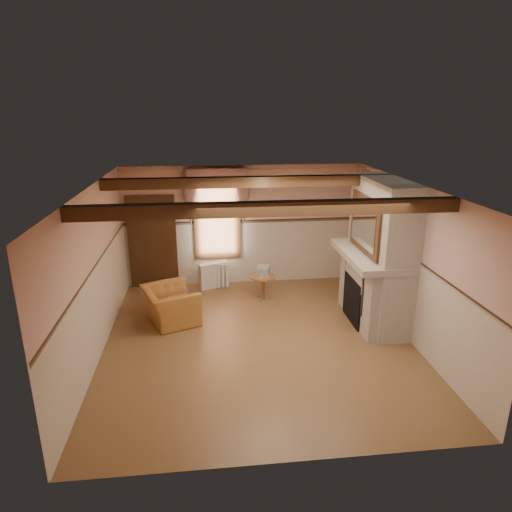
{
  "coord_description": "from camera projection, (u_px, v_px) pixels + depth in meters",
  "views": [
    {
      "loc": [
        -0.89,
        -7.33,
        4.04
      ],
      "look_at": [
        0.05,
        0.8,
        1.36
      ],
      "focal_mm": 32.0,
      "sensor_mm": 36.0,
      "label": 1
    }
  ],
  "objects": [
    {
      "name": "chair_rail",
      "position": [
        258.0,
        263.0,
        7.81
      ],
      "size": [
        5.5,
        6.0,
        0.08
      ],
      "primitive_type": null,
      "color": "black",
      "rests_on": "wainscot"
    },
    {
      "name": "fireplace",
      "position": [
        381.0,
        253.0,
        8.67
      ],
      "size": [
        0.85,
        2.0,
        2.8
      ],
      "primitive_type": "cube",
      "color": "gray",
      "rests_on": "floor"
    },
    {
      "name": "radiator",
      "position": [
        214.0,
        275.0,
        10.65
      ],
      "size": [
        0.72,
        0.42,
        0.6
      ],
      "primitive_type": "cube",
      "rotation": [
        0.0,
        0.0,
        0.38
      ],
      "color": "silver",
      "rests_on": "floor"
    },
    {
      "name": "wall_right",
      "position": [
        411.0,
        262.0,
        8.14
      ],
      "size": [
        0.02,
        6.0,
        2.8
      ],
      "primitive_type": "cube",
      "color": "tan",
      "rests_on": "floor"
    },
    {
      "name": "wall_left",
      "position": [
        93.0,
        275.0,
        7.54
      ],
      "size": [
        0.02,
        6.0,
        2.8
      ],
      "primitive_type": "cube",
      "color": "tan",
      "rests_on": "floor"
    },
    {
      "name": "overmantel_mirror",
      "position": [
        365.0,
        224.0,
        8.45
      ],
      "size": [
        0.06,
        1.44,
        1.04
      ],
      "primitive_type": "cube",
      "color": "silver",
      "rests_on": "fireplace"
    },
    {
      "name": "ceiling_beam_front",
      "position": [
        269.0,
        209.0,
        6.3
      ],
      "size": [
        5.5,
        0.18,
        0.2
      ],
      "primitive_type": "cube",
      "color": "black",
      "rests_on": "ceiling"
    },
    {
      "name": "door",
      "position": [
        153.0,
        243.0,
        10.49
      ],
      "size": [
        1.1,
        0.1,
        2.1
      ],
      "primitive_type": "cube",
      "color": "black",
      "rests_on": "floor"
    },
    {
      "name": "side_table",
      "position": [
        263.0,
        288.0,
        9.98
      ],
      "size": [
        0.67,
        0.67,
        0.55
      ],
      "primitive_type": "cylinder",
      "rotation": [
        0.0,
        0.0,
        0.25
      ],
      "color": "brown",
      "rests_on": "floor"
    },
    {
      "name": "wall_back",
      "position": [
        243.0,
        225.0,
        10.67
      ],
      "size": [
        5.5,
        0.02,
        2.8
      ],
      "primitive_type": "cube",
      "color": "tan",
      "rests_on": "floor"
    },
    {
      "name": "mantel_clock",
      "position": [
        358.0,
        236.0,
        9.37
      ],
      "size": [
        0.14,
        0.24,
        0.2
      ],
      "primitive_type": "cube",
      "color": "black",
      "rests_on": "mantel"
    },
    {
      "name": "candle_red",
      "position": [
        388.0,
        261.0,
        7.89
      ],
      "size": [
        0.06,
        0.06,
        0.16
      ],
      "primitive_type": "cylinder",
      "color": "#B53016",
      "rests_on": "mantel"
    },
    {
      "name": "jar_yellow",
      "position": [
        377.0,
        253.0,
        8.39
      ],
      "size": [
        0.06,
        0.06,
        0.12
      ],
      "primitive_type": "cylinder",
      "color": "gold",
      "rests_on": "mantel"
    },
    {
      "name": "ceiling",
      "position": [
        258.0,
        187.0,
        7.4
      ],
      "size": [
        5.5,
        6.0,
        0.01
      ],
      "primitive_type": "cube",
      "color": "silver",
      "rests_on": "wall_back"
    },
    {
      "name": "firebox",
      "position": [
        356.0,
        300.0,
        8.92
      ],
      "size": [
        0.2,
        0.95,
        0.9
      ],
      "primitive_type": "cube",
      "color": "black",
      "rests_on": "floor"
    },
    {
      "name": "bowl",
      "position": [
        372.0,
        250.0,
        8.61
      ],
      "size": [
        0.35,
        0.35,
        0.09
      ],
      "primitive_type": "imported",
      "color": "brown",
      "rests_on": "mantel"
    },
    {
      "name": "book_stack",
      "position": [
        263.0,
        271.0,
        9.89
      ],
      "size": [
        0.34,
        0.38,
        0.2
      ],
      "primitive_type": "cube",
      "rotation": [
        0.0,
        0.0,
        -0.29
      ],
      "color": "#B7AD8C",
      "rests_on": "side_table"
    },
    {
      "name": "armchair",
      "position": [
        171.0,
        305.0,
        8.92
      ],
      "size": [
        1.26,
        1.34,
        0.7
      ],
      "primitive_type": "imported",
      "rotation": [
        0.0,
        0.0,
        1.94
      ],
      "color": "#9E662D",
      "rests_on": "floor"
    },
    {
      "name": "floor",
      "position": [
        258.0,
        341.0,
        8.27
      ],
      "size": [
        5.5,
        6.0,
        0.01
      ],
      "primitive_type": "cube",
      "color": "brown",
      "rests_on": "ground"
    },
    {
      "name": "wainscot",
      "position": [
        258.0,
        303.0,
        8.04
      ],
      "size": [
        5.5,
        6.0,
        1.5
      ],
      "primitive_type": null,
      "color": "beige",
      "rests_on": "floor"
    },
    {
      "name": "mantel",
      "position": [
        372.0,
        255.0,
        8.66
      ],
      "size": [
        1.05,
        2.05,
        0.12
      ],
      "primitive_type": "cube",
      "color": "gray",
      "rests_on": "fireplace"
    },
    {
      "name": "ceiling_beam_back",
      "position": [
        251.0,
        182.0,
        8.57
      ],
      "size": [
        5.5,
        0.18,
        0.2
      ],
      "primitive_type": "cube",
      "color": "black",
      "rests_on": "ceiling"
    },
    {
      "name": "wall_front",
      "position": [
        291.0,
        359.0,
        5.01
      ],
      "size": [
        5.5,
        0.02,
        2.8
      ],
      "primitive_type": "cube",
      "color": "tan",
      "rests_on": "floor"
    },
    {
      "name": "window",
      "position": [
        217.0,
        216.0,
        10.5
      ],
      "size": [
        1.06,
        0.08,
        2.02
      ],
      "primitive_type": "cube",
      "color": "white",
      "rests_on": "wall_back"
    },
    {
      "name": "window_drapes",
      "position": [
        217.0,
        191.0,
        10.23
      ],
      "size": [
        1.3,
        0.14,
        1.4
      ],
      "primitive_type": "cube",
      "color": "gray",
      "rests_on": "wall_back"
    },
    {
      "name": "oil_lamp",
      "position": [
        363.0,
        238.0,
        9.08
      ],
      "size": [
        0.11,
        0.11,
        0.28
      ],
      "primitive_type": "cylinder",
      "color": "#CF833A",
      "rests_on": "mantel"
    }
  ]
}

